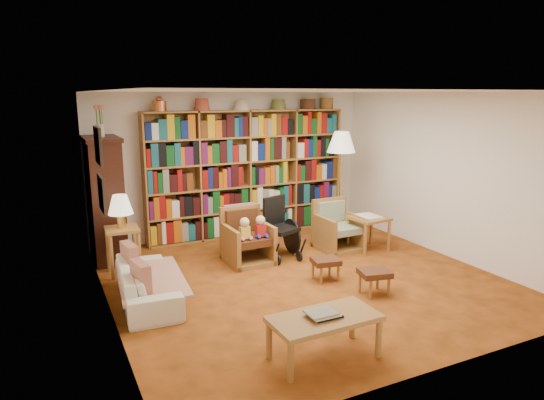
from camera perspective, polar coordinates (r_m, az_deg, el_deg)
floor at (r=6.72m, az=3.55°, el=-9.19°), size 5.00×5.00×0.00m
ceiling at (r=6.25m, az=3.86°, el=12.65°), size 5.00×5.00×0.00m
wall_back at (r=8.60m, az=-4.53°, el=4.19°), size 5.00×0.00×5.00m
wall_front at (r=4.43m, az=19.85°, el=-4.30°), size 5.00×0.00×5.00m
wall_left at (r=5.60m, az=-19.17°, el=-0.86°), size 0.00×5.00×5.00m
wall_right at (r=7.89m, az=19.73°, el=2.77°), size 0.00×5.00×5.00m
bookshelf at (r=8.53m, az=-2.85°, el=3.61°), size 3.60×0.30×2.42m
curio_cabinet at (r=7.63m, az=-19.04°, el=0.25°), size 0.50×0.95×2.40m
framed_pictures at (r=5.83m, az=-19.58°, el=3.36°), size 0.03×0.52×0.97m
sofa at (r=6.14m, az=-14.49°, el=-9.43°), size 1.60×0.72×0.46m
sofa_throw at (r=6.12m, az=-14.06°, el=-8.74°), size 0.88×1.47×0.04m
cushion_left at (r=6.37m, az=-16.39°, el=-6.61°), size 0.17×0.40×0.39m
cushion_right at (r=5.72m, az=-15.18°, el=-8.73°), size 0.18×0.39×0.37m
side_table_lamp at (r=7.04m, az=-17.17°, el=-4.46°), size 0.46×0.46×0.66m
table_lamp at (r=6.92m, az=-17.42°, el=-0.64°), size 0.34×0.34×0.46m
armchair_leather at (r=7.29m, az=-3.08°, el=-4.60°), size 0.66×0.71×0.83m
armchair_sage at (r=7.95m, az=7.51°, el=-3.53°), size 0.65×0.68×0.80m
wheelchair at (r=7.48m, az=0.69°, el=-3.52°), size 0.58×0.74×0.92m
floor_lamp at (r=8.43m, az=8.15°, el=6.27°), size 0.49×0.49×1.84m
side_table_papers at (r=7.92m, az=11.32°, el=-2.57°), size 0.59×0.59×0.57m
footstool_a at (r=6.61m, az=6.34°, el=-7.33°), size 0.41×0.36×0.30m
footstool_b at (r=6.26m, az=11.98°, el=-8.58°), size 0.43×0.39×0.32m
coffee_table at (r=4.72m, az=6.19°, el=-14.00°), size 1.05×0.54×0.48m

